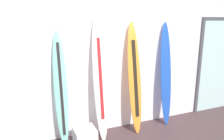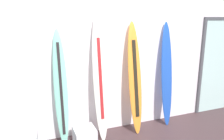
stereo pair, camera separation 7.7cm
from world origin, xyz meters
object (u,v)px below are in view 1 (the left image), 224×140
display_block_center (85,137)px  surfboard_sunset (135,79)px  surfboard_seafoam (61,89)px  surfboard_ivory (100,79)px  surfboard_cobalt (166,75)px  glass_door (216,64)px

display_block_center → surfboard_sunset: bearing=7.1°
surfboard_seafoam → display_block_center: (0.33, -0.18, -0.84)m
surfboard_sunset → surfboard_ivory: bearing=179.4°
surfboard_cobalt → glass_door: glass_door is taller
surfboard_ivory → display_block_center: surfboard_ivory is taller
surfboard_seafoam → glass_door: size_ratio=0.91×
surfboard_cobalt → glass_door: (1.49, 0.16, 0.08)m
surfboard_sunset → surfboard_cobalt: surfboard_sunset is taller
surfboard_seafoam → surfboard_cobalt: surfboard_cobalt is taller
surfboard_seafoam → surfboard_sunset: (1.34, -0.05, 0.05)m
surfboard_sunset → glass_door: 2.23m
surfboard_sunset → surfboard_cobalt: 0.73m
surfboard_ivory → glass_door: (2.89, 0.21, 0.00)m
surfboard_seafoam → surfboard_sunset: surfboard_sunset is taller
surfboard_sunset → display_block_center: surfboard_sunset is taller
surfboard_sunset → display_block_center: bearing=-172.9°
surfboard_ivory → surfboard_cobalt: bearing=1.8°
glass_door → display_block_center: bearing=-174.0°
glass_door → surfboard_cobalt: bearing=-173.8°
display_block_center → glass_door: 3.38m
surfboard_cobalt → surfboard_sunset: bearing=-176.0°
surfboard_cobalt → display_block_center: bearing=-174.2°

